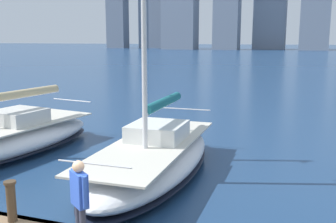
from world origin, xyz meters
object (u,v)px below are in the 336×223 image
sailboat_teal (153,156)px  mooring_post (11,201)px  sailboat_tan (10,137)px  person_blue_shirt (80,195)px

sailboat_teal → mooring_post: sailboat_teal is taller
sailboat_tan → mooring_post: 7.65m
sailboat_tan → person_blue_shirt: bearing=138.8°
sailboat_teal → person_blue_shirt: (-0.75, 5.63, 0.95)m
mooring_post → person_blue_shirt: bearing=169.1°
person_blue_shirt → sailboat_teal: bearing=-82.4°
sailboat_tan → person_blue_shirt: (-6.98, 6.11, 0.94)m
sailboat_teal → person_blue_shirt: bearing=97.6°
sailboat_tan → mooring_post: sailboat_tan is taller
sailboat_teal → mooring_post: bearing=77.2°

